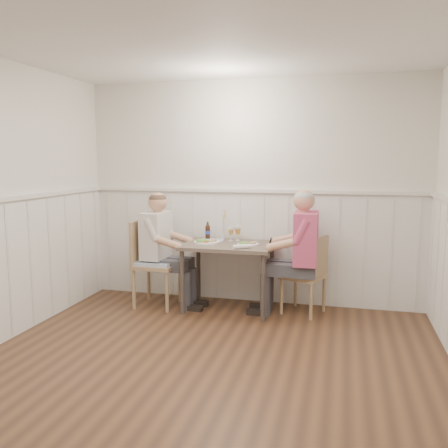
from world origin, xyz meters
name	(u,v)px	position (x,y,z in m)	size (l,w,h in m)	color
ground_plane	(194,385)	(0.00, 0.00, 0.00)	(4.50, 4.50, 0.00)	#442B1C
room_shell	(193,183)	(0.00, 0.00, 1.52)	(4.04, 4.54, 2.60)	silver
wainscot	(218,274)	(0.00, 0.69, 0.69)	(4.00, 4.49, 1.34)	silver
dining_table	(228,252)	(-0.18, 1.84, 0.65)	(0.99, 0.70, 0.75)	brown
chair_right	(308,272)	(0.70, 1.89, 0.47)	(0.52, 0.52, 0.86)	#9D7355
chair_left	(152,260)	(-1.07, 1.76, 0.54)	(0.48, 0.48, 0.99)	#9D7355
man_in_pink	(301,263)	(0.63, 1.82, 0.58)	(0.65, 0.45, 1.39)	#3F3F47
diner_cream	(160,258)	(-0.99, 1.80, 0.56)	(0.63, 0.44, 1.34)	#3F3F47
plate_man	(247,243)	(0.03, 1.82, 0.77)	(0.24, 0.24, 0.06)	white
plate_diner	(205,241)	(-0.45, 1.82, 0.77)	(0.29, 0.29, 0.07)	white
beer_glass_a	(238,231)	(-0.13, 2.07, 0.87)	(0.07, 0.07, 0.17)	silver
beer_glass_b	(231,232)	(-0.20, 2.03, 0.86)	(0.06, 0.06, 0.16)	silver
beer_bottle	(208,231)	(-0.50, 2.10, 0.84)	(0.06, 0.06, 0.20)	black
rolled_napkin	(242,247)	(0.02, 1.60, 0.77)	(0.19, 0.16, 0.05)	white
grass_vase	(223,226)	(-0.32, 2.09, 0.92)	(0.04, 0.04, 0.37)	silver
gingham_mat	(212,240)	(-0.43, 2.02, 0.75)	(0.27, 0.22, 0.01)	#5D81B3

